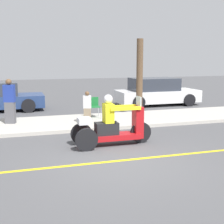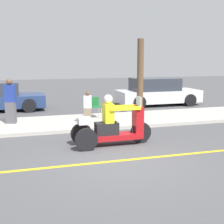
{
  "view_description": "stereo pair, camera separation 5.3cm",
  "coord_description": "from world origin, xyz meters",
  "px_view_note": "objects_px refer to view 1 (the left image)",
  "views": [
    {
      "loc": [
        -2.37,
        -7.05,
        2.55
      ],
      "look_at": [
        0.21,
        1.4,
        0.99
      ],
      "focal_mm": 50.0,
      "sensor_mm": 36.0,
      "label": 1
    },
    {
      "loc": [
        -2.32,
        -7.07,
        2.55
      ],
      "look_at": [
        0.21,
        1.4,
        0.99
      ],
      "focal_mm": 50.0,
      "sensor_mm": 36.0,
      "label": 2
    }
  ],
  "objects_px": {
    "spectator_end_of_line": "(10,102)",
    "parked_car_lot_center": "(156,92)",
    "folding_chair_set_back": "(94,105)",
    "tree_trunk": "(140,76)",
    "spectator_far_back": "(87,108)",
    "motorcycle_trike": "(112,127)"
  },
  "relations": [
    {
      "from": "parked_car_lot_center",
      "to": "motorcycle_trike",
      "type": "bearing_deg",
      "value": -123.9
    },
    {
      "from": "motorcycle_trike",
      "to": "spectator_far_back",
      "type": "relative_size",
      "value": 1.98
    },
    {
      "from": "spectator_end_of_line",
      "to": "tree_trunk",
      "type": "height_order",
      "value": "tree_trunk"
    },
    {
      "from": "motorcycle_trike",
      "to": "spectator_end_of_line",
      "type": "distance_m",
      "value": 4.55
    },
    {
      "from": "spectator_end_of_line",
      "to": "spectator_far_back",
      "type": "bearing_deg",
      "value": -18.45
    },
    {
      "from": "folding_chair_set_back",
      "to": "tree_trunk",
      "type": "xyz_separation_m",
      "value": [
        2.19,
        0.51,
        1.1
      ]
    },
    {
      "from": "parked_car_lot_center",
      "to": "spectator_far_back",
      "type": "bearing_deg",
      "value": -138.45
    },
    {
      "from": "folding_chair_set_back",
      "to": "tree_trunk",
      "type": "bearing_deg",
      "value": 13.21
    },
    {
      "from": "tree_trunk",
      "to": "spectator_far_back",
      "type": "bearing_deg",
      "value": -148.68
    },
    {
      "from": "spectator_end_of_line",
      "to": "parked_car_lot_center",
      "type": "distance_m",
      "value": 8.11
    },
    {
      "from": "spectator_end_of_line",
      "to": "folding_chair_set_back",
      "type": "bearing_deg",
      "value": 4.05
    },
    {
      "from": "spectator_end_of_line",
      "to": "parked_car_lot_center",
      "type": "height_order",
      "value": "spectator_end_of_line"
    },
    {
      "from": "spectator_far_back",
      "to": "tree_trunk",
      "type": "xyz_separation_m",
      "value": [
        2.71,
        1.65,
        1.03
      ]
    },
    {
      "from": "parked_car_lot_center",
      "to": "folding_chair_set_back",
      "type": "bearing_deg",
      "value": -144.04
    },
    {
      "from": "spectator_far_back",
      "to": "spectator_end_of_line",
      "type": "xyz_separation_m",
      "value": [
        -2.72,
        0.91,
        0.22
      ]
    },
    {
      "from": "parked_car_lot_center",
      "to": "tree_trunk",
      "type": "relative_size",
      "value": 1.37
    },
    {
      "from": "folding_chair_set_back",
      "to": "parked_car_lot_center",
      "type": "relative_size",
      "value": 0.19
    },
    {
      "from": "motorcycle_trike",
      "to": "parked_car_lot_center",
      "type": "distance_m",
      "value": 8.16
    },
    {
      "from": "spectator_end_of_line",
      "to": "folding_chair_set_back",
      "type": "xyz_separation_m",
      "value": [
        3.24,
        0.23,
        -0.29
      ]
    },
    {
      "from": "spectator_far_back",
      "to": "spectator_end_of_line",
      "type": "height_order",
      "value": "spectator_end_of_line"
    },
    {
      "from": "spectator_far_back",
      "to": "folding_chair_set_back",
      "type": "distance_m",
      "value": 1.25
    },
    {
      "from": "spectator_far_back",
      "to": "spectator_end_of_line",
      "type": "relative_size",
      "value": 0.73
    }
  ]
}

